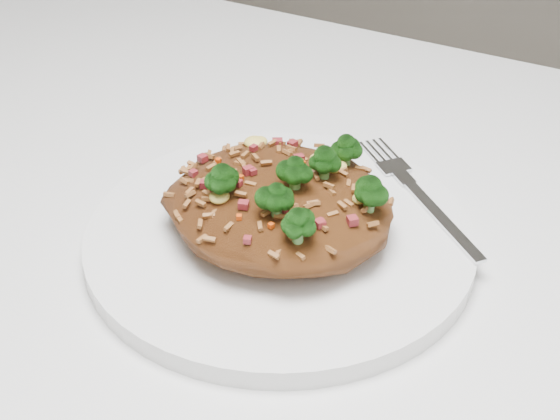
% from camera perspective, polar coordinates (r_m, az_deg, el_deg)
% --- Properties ---
extents(dining_table, '(1.20, 0.80, 0.75)m').
position_cam_1_polar(dining_table, '(0.62, -8.89, -7.65)').
color(dining_table, white).
rests_on(dining_table, ground).
extents(plate, '(0.26, 0.26, 0.01)m').
position_cam_1_polar(plate, '(0.53, -0.00, -1.96)').
color(plate, white).
rests_on(plate, dining_table).
extents(fried_rice, '(0.15, 0.14, 0.06)m').
position_cam_1_polar(fried_rice, '(0.51, 0.11, 1.12)').
color(fried_rice, brown).
rests_on(fried_rice, plate).
extents(fork, '(0.13, 0.12, 0.00)m').
position_cam_1_polar(fork, '(0.56, 10.54, 0.68)').
color(fork, silver).
rests_on(fork, plate).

